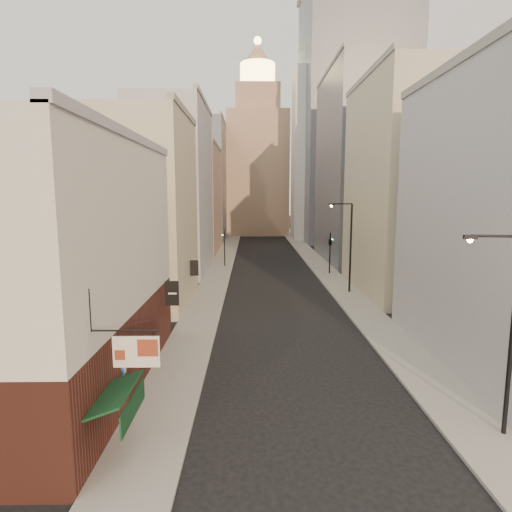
{
  "coord_description": "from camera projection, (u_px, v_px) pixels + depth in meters",
  "views": [
    {
      "loc": [
        -2.58,
        -10.98,
        9.47
      ],
      "look_at": [
        -2.25,
        17.68,
        5.31
      ],
      "focal_mm": 30.0,
      "sensor_mm": 36.0,
      "label": 1
    }
  ],
  "objects": [
    {
      "name": "left_bldg_wingrid",
      "position": [
        206.0,
        182.0,
        89.56
      ],
      "size": [
        8.0,
        20.0,
        24.0
      ],
      "primitive_type": "cube",
      "color": "gray",
      "rests_on": "ground"
    },
    {
      "name": "streetlamp_near",
      "position": [
        507.0,
        325.0,
        16.22
      ],
      "size": [
        2.09,
        0.47,
        7.98
      ],
      "rotation": [
        0.0,
        0.0,
        -0.14
      ],
      "color": "black",
      "rests_on": "ground"
    },
    {
      "name": "clock_tower",
      "position": [
        258.0,
        159.0,
        100.75
      ],
      "size": [
        14.0,
        14.0,
        44.9
      ],
      "color": "tan",
      "rests_on": "ground"
    },
    {
      "name": "sidewalk_right",
      "position": [
        309.0,
        255.0,
        66.75
      ],
      "size": [
        3.0,
        140.0,
        0.15
      ],
      "primitive_type": "cube",
      "color": "gray",
      "rests_on": "ground"
    },
    {
      "name": "traffic_light_left",
      "position": [
        224.0,
        239.0,
        55.58
      ],
      "size": [
        0.55,
        0.44,
        5.0
      ],
      "rotation": [
        0.0,
        0.0,
        3.13
      ],
      "color": "black",
      "rests_on": "ground"
    },
    {
      "name": "left_bldg_grey",
      "position": [
        174.0,
        190.0,
        52.24
      ],
      "size": [
        8.0,
        16.0,
        20.0
      ],
      "primitive_type": "cube",
      "color": "#98979C",
      "rests_on": "ground"
    },
    {
      "name": "white_tower",
      "position": [
        313.0,
        149.0,
        86.89
      ],
      "size": [
        8.0,
        8.0,
        41.5
      ],
      "color": "silver",
      "rests_on": "ground"
    },
    {
      "name": "left_bldg_beige",
      "position": [
        141.0,
        211.0,
        36.7
      ],
      "size": [
        8.0,
        12.0,
        16.0
      ],
      "primitive_type": "cube",
      "color": "#ADA488",
      "rests_on": "ground"
    },
    {
      "name": "streetlamp_mid",
      "position": [
        348.0,
        242.0,
        40.6
      ],
      "size": [
        2.25,
        0.48,
        8.62
      ],
      "rotation": [
        0.0,
        0.0,
        -0.13
      ],
      "color": "black",
      "rests_on": "ground"
    },
    {
      "name": "right_bldg_wingrid",
      "position": [
        355.0,
        169.0,
        60.01
      ],
      "size": [
        8.0,
        20.0,
        26.0
      ],
      "primitive_type": "cube",
      "color": "gray",
      "rests_on": "ground"
    },
    {
      "name": "highrise",
      "position": [
        353.0,
        113.0,
        85.97
      ],
      "size": [
        21.0,
        23.0,
        51.2
      ],
      "color": "gray",
      "rests_on": "ground"
    },
    {
      "name": "traffic_light_right",
      "position": [
        330.0,
        242.0,
        50.27
      ],
      "size": [
        0.64,
        0.63,
        5.0
      ],
      "rotation": [
        0.0,
        0.0,
        3.14
      ],
      "color": "black",
      "rests_on": "ground"
    },
    {
      "name": "near_building_left",
      "position": [
        73.0,
        268.0,
        20.17
      ],
      "size": [
        8.3,
        23.04,
        12.3
      ],
      "color": "#54261D",
      "rests_on": "ground"
    },
    {
      "name": "sidewalk_left",
      "position": [
        226.0,
        255.0,
        66.59
      ],
      "size": [
        3.0,
        140.0,
        0.15
      ],
      "primitive_type": "cube",
      "color": "gray",
      "rests_on": "ground"
    },
    {
      "name": "right_bldg_beige",
      "position": [
        404.0,
        188.0,
        40.65
      ],
      "size": [
        8.0,
        16.0,
        20.0
      ],
      "primitive_type": "cube",
      "color": "#ADA488",
      "rests_on": "ground"
    },
    {
      "name": "left_bldg_tan",
      "position": [
        194.0,
        200.0,
        70.27
      ],
      "size": [
        8.0,
        18.0,
        17.0
      ],
      "primitive_type": "cube",
      "color": "tan",
      "rests_on": "ground"
    }
  ]
}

